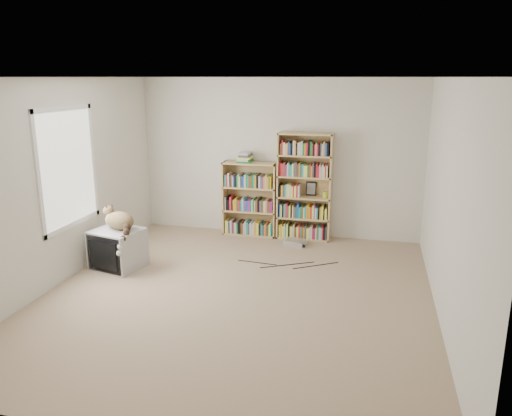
% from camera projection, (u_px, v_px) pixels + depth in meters
% --- Properties ---
extents(floor, '(4.50, 5.00, 0.01)m').
position_uv_depth(floor, '(237.00, 295.00, 5.90)').
color(floor, tan).
rests_on(floor, ground).
extents(wall_back, '(4.50, 0.02, 2.50)m').
position_uv_depth(wall_back, '(278.00, 158.00, 7.93)').
color(wall_back, beige).
rests_on(wall_back, floor).
extents(wall_front, '(4.50, 0.02, 2.50)m').
position_uv_depth(wall_front, '(133.00, 276.00, 3.23)').
color(wall_front, beige).
rests_on(wall_front, floor).
extents(wall_left, '(0.02, 5.00, 2.50)m').
position_uv_depth(wall_left, '(59.00, 183.00, 6.08)').
color(wall_left, beige).
rests_on(wall_left, floor).
extents(wall_right, '(0.02, 5.00, 2.50)m').
position_uv_depth(wall_right, '(449.00, 204.00, 5.08)').
color(wall_right, beige).
rests_on(wall_right, floor).
extents(ceiling, '(4.50, 5.00, 0.02)m').
position_uv_depth(ceiling, '(235.00, 77.00, 5.26)').
color(ceiling, white).
rests_on(ceiling, wall_back).
extents(window, '(0.02, 1.22, 1.52)m').
position_uv_depth(window, '(68.00, 168.00, 6.23)').
color(window, white).
rests_on(window, wall_left).
extents(crt_tv, '(0.72, 0.67, 0.53)m').
position_uv_depth(crt_tv, '(118.00, 249.00, 6.71)').
color(crt_tv, '#A5A5A8').
rests_on(crt_tv, floor).
extents(cat, '(0.59, 0.63, 0.52)m').
position_uv_depth(cat, '(120.00, 224.00, 6.60)').
color(cat, '#392917').
rests_on(cat, crt_tv).
extents(bookcase_tall, '(0.84, 0.30, 1.68)m').
position_uv_depth(bookcase_tall, '(304.00, 189.00, 7.81)').
color(bookcase_tall, tan).
rests_on(bookcase_tall, floor).
extents(bookcase_short, '(0.87, 0.30, 1.19)m').
position_uv_depth(bookcase_short, '(250.00, 202.00, 8.08)').
color(bookcase_short, tan).
rests_on(bookcase_short, floor).
extents(book_stack, '(0.22, 0.29, 0.15)m').
position_uv_depth(book_stack, '(245.00, 157.00, 7.89)').
color(book_stack, red).
rests_on(book_stack, bookcase_short).
extents(green_mug, '(0.08, 0.08, 0.09)m').
position_uv_depth(green_mug, '(325.00, 195.00, 7.74)').
color(green_mug, '#A1C237').
rests_on(green_mug, bookcase_tall).
extents(framed_print, '(0.16, 0.05, 0.22)m').
position_uv_depth(framed_print, '(311.00, 189.00, 7.87)').
color(framed_print, black).
rests_on(framed_print, bookcase_tall).
extents(dvd_player, '(0.38, 0.32, 0.08)m').
position_uv_depth(dvd_player, '(296.00, 242.00, 7.67)').
color(dvd_player, '#B8B8BE').
rests_on(dvd_player, floor).
extents(wall_outlet, '(0.01, 0.08, 0.13)m').
position_uv_depth(wall_outlet, '(102.00, 235.00, 7.11)').
color(wall_outlet, silver).
rests_on(wall_outlet, wall_left).
extents(floor_cables, '(1.20, 0.70, 0.01)m').
position_uv_depth(floor_cables, '(278.00, 258.00, 7.08)').
color(floor_cables, black).
rests_on(floor_cables, floor).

